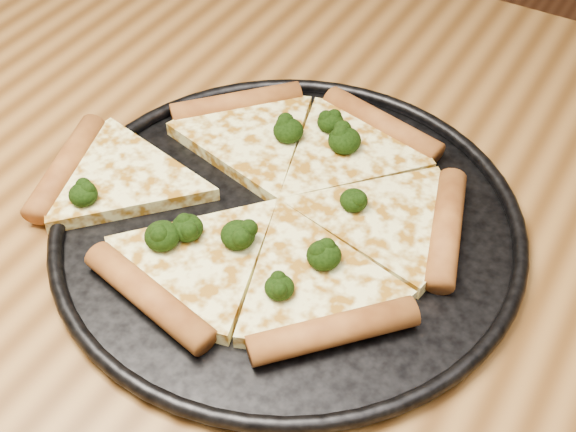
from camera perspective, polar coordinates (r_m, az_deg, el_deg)
The scene contains 4 objects.
dining_table at distance 0.82m, azimuth -5.63°, elevation -1.69°, with size 1.20×0.90×0.75m.
pizza_pan at distance 0.69m, azimuth 0.00°, elevation -0.47°, with size 0.42×0.42×0.02m.
pizza at distance 0.70m, azimuth -1.44°, elevation 1.22°, with size 0.40×0.34×0.03m.
broccoli_florets at distance 0.69m, azimuth -1.85°, elevation 1.47°, with size 0.24×0.23×0.02m.
Camera 1 is at (0.35, -0.44, 1.25)m, focal length 49.23 mm.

